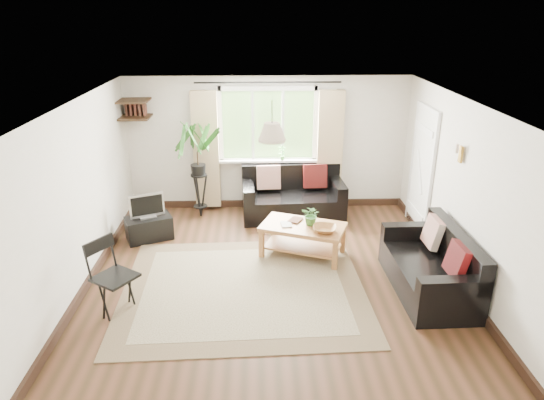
{
  "coord_description": "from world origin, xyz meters",
  "views": [
    {
      "loc": [
        -0.19,
        -5.7,
        3.48
      ],
      "look_at": [
        0.0,
        0.4,
        1.05
      ],
      "focal_mm": 32.0,
      "sensor_mm": 36.0,
      "label": 1
    }
  ],
  "objects_px": {
    "palm_stand": "(198,171)",
    "tv_stand": "(149,228)",
    "coffee_table": "(303,240)",
    "sofa_back": "(293,194)",
    "folding_chair": "(115,279)",
    "sofa_right": "(429,263)"
  },
  "relations": [
    {
      "from": "palm_stand",
      "to": "tv_stand",
      "type": "bearing_deg",
      "value": -128.78
    },
    {
      "from": "tv_stand",
      "to": "palm_stand",
      "type": "bearing_deg",
      "value": 27.62
    },
    {
      "from": "coffee_table",
      "to": "tv_stand",
      "type": "bearing_deg",
      "value": 165.53
    },
    {
      "from": "coffee_table",
      "to": "palm_stand",
      "type": "xyz_separation_m",
      "value": [
        -1.69,
        1.53,
        0.6
      ]
    },
    {
      "from": "sofa_back",
      "to": "tv_stand",
      "type": "relative_size",
      "value": 2.51
    },
    {
      "from": "folding_chair",
      "to": "tv_stand",
      "type": "bearing_deg",
      "value": 35.2
    },
    {
      "from": "sofa_back",
      "to": "folding_chair",
      "type": "relative_size",
      "value": 1.89
    },
    {
      "from": "tv_stand",
      "to": "palm_stand",
      "type": "height_order",
      "value": "palm_stand"
    },
    {
      "from": "sofa_right",
      "to": "folding_chair",
      "type": "height_order",
      "value": "folding_chair"
    },
    {
      "from": "folding_chair",
      "to": "sofa_back",
      "type": "bearing_deg",
      "value": -4.96
    },
    {
      "from": "tv_stand",
      "to": "sofa_right",
      "type": "bearing_deg",
      "value": -46.11
    },
    {
      "from": "tv_stand",
      "to": "folding_chair",
      "type": "xyz_separation_m",
      "value": [
        0.03,
        -2.02,
        0.28
      ]
    },
    {
      "from": "palm_stand",
      "to": "folding_chair",
      "type": "bearing_deg",
      "value": -103.36
    },
    {
      "from": "sofa_back",
      "to": "palm_stand",
      "type": "height_order",
      "value": "palm_stand"
    },
    {
      "from": "sofa_back",
      "to": "palm_stand",
      "type": "distance_m",
      "value": 1.7
    },
    {
      "from": "sofa_right",
      "to": "palm_stand",
      "type": "distance_m",
      "value": 4.14
    },
    {
      "from": "palm_stand",
      "to": "coffee_table",
      "type": "bearing_deg",
      "value": -42.16
    },
    {
      "from": "coffee_table",
      "to": "folding_chair",
      "type": "bearing_deg",
      "value": -149.65
    },
    {
      "from": "tv_stand",
      "to": "folding_chair",
      "type": "bearing_deg",
      "value": -112.66
    },
    {
      "from": "sofa_back",
      "to": "sofa_right",
      "type": "distance_m",
      "value": 2.95
    },
    {
      "from": "coffee_table",
      "to": "folding_chair",
      "type": "distance_m",
      "value": 2.77
    },
    {
      "from": "tv_stand",
      "to": "palm_stand",
      "type": "distance_m",
      "value": 1.33
    }
  ]
}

